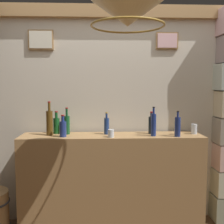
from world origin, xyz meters
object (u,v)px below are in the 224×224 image
object	(u,v)px
liquor_bottle_sherry	(178,126)
liquor_bottle_port	(56,125)
liquor_bottle_amaro	(67,124)
glass_tumbler_highball	(111,133)
liquor_bottle_tequila	(63,128)
glass_tumbler_rocks	(177,131)
liquor_bottle_whiskey	(107,125)
liquor_bottle_scotch	(151,125)
liquor_bottle_bourbon	(153,124)
glass_tumbler_shot	(194,129)
pendant_lamp	(128,14)
liquor_bottle_mezcal	(50,122)

from	to	relation	value
liquor_bottle_sherry	liquor_bottle_port	bearing A→B (deg)	169.41
liquor_bottle_port	liquor_bottle_sherry	distance (m)	1.29
liquor_bottle_amaro	liquor_bottle_sherry	distance (m)	1.17
liquor_bottle_sherry	glass_tumbler_highball	world-z (taller)	liquor_bottle_sherry
liquor_bottle_tequila	glass_tumbler_rocks	xyz separation A→B (m)	(1.20, 0.07, -0.05)
liquor_bottle_whiskey	liquor_bottle_scotch	world-z (taller)	liquor_bottle_scotch
liquor_bottle_amaro	liquor_bottle_bourbon	xyz separation A→B (m)	(0.91, -0.16, 0.02)
liquor_bottle_bourbon	liquor_bottle_tequila	bearing A→B (deg)	-179.92
liquor_bottle_scotch	glass_tumbler_shot	size ratio (longest dim) A/B	2.24
pendant_lamp	liquor_bottle_amaro	bearing A→B (deg)	124.00
pendant_lamp	liquor_bottle_port	bearing A→B (deg)	127.80
liquor_bottle_scotch	glass_tumbler_highball	xyz separation A→B (m)	(-0.45, -0.19, -0.06)
pendant_lamp	liquor_bottle_tequila	bearing A→B (deg)	130.74
liquor_bottle_amaro	pendant_lamp	world-z (taller)	pendant_lamp
liquor_bottle_scotch	liquor_bottle_mezcal	bearing A→B (deg)	-177.59
liquor_bottle_port	pendant_lamp	distance (m)	1.48
liquor_bottle_amaro	glass_tumbler_rocks	size ratio (longest dim) A/B	3.39
liquor_bottle_whiskey	glass_tumbler_highball	bearing A→B (deg)	-77.66
liquor_bottle_tequila	liquor_bottle_sherry	world-z (taller)	liquor_bottle_sherry
liquor_bottle_bourbon	glass_tumbler_shot	world-z (taller)	liquor_bottle_bourbon
liquor_bottle_amaro	liquor_bottle_sherry	bearing A→B (deg)	-9.63
liquor_bottle_tequila	liquor_bottle_port	bearing A→B (deg)	115.68
liquor_bottle_port	liquor_bottle_scotch	bearing A→B (deg)	-3.15
liquor_bottle_whiskey	glass_tumbler_shot	xyz separation A→B (m)	(0.95, -0.03, -0.04)
liquor_bottle_port	glass_tumbler_highball	distance (m)	0.64
liquor_bottle_whiskey	liquor_bottle_scotch	bearing A→B (deg)	1.16
glass_tumbler_highball	liquor_bottle_sherry	bearing A→B (deg)	0.72
liquor_bottle_scotch	glass_tumbler_highball	bearing A→B (deg)	-157.01
liquor_bottle_scotch	glass_tumbler_shot	distance (m)	0.47
liquor_bottle_tequila	glass_tumbler_shot	bearing A→B (deg)	4.29
liquor_bottle_bourbon	liquor_bottle_port	distance (m)	1.05
liquor_bottle_scotch	liquor_bottle_sherry	distance (m)	0.30
liquor_bottle_port	glass_tumbler_highball	xyz separation A→B (m)	(0.59, -0.25, -0.06)
liquor_bottle_tequila	glass_tumbler_shot	distance (m)	1.40
liquor_bottle_scotch	glass_tumbler_highball	world-z (taller)	liquor_bottle_scotch
liquor_bottle_whiskey	liquor_bottle_bourbon	size ratio (longest dim) A/B	0.78
liquor_bottle_mezcal	liquor_bottle_port	size ratio (longest dim) A/B	1.46
liquor_bottle_scotch	liquor_bottle_tequila	world-z (taller)	liquor_bottle_scotch
liquor_bottle_amaro	glass_tumbler_shot	bearing A→B (deg)	-2.16
glass_tumbler_rocks	pendant_lamp	world-z (taller)	pendant_lamp
liquor_bottle_mezcal	glass_tumbler_shot	bearing A→B (deg)	0.32
liquor_bottle_whiskey	liquor_bottle_tequila	bearing A→B (deg)	-163.64
liquor_bottle_scotch	liquor_bottle_port	bearing A→B (deg)	176.85
liquor_bottle_port	pendant_lamp	bearing A→B (deg)	-52.20
liquor_bottle_sherry	liquor_bottle_tequila	bearing A→B (deg)	178.10
pendant_lamp	liquor_bottle_whiskey	bearing A→B (deg)	99.73
pendant_lamp	glass_tumbler_rocks	bearing A→B (deg)	50.76
liquor_bottle_amaro	pendant_lamp	size ratio (longest dim) A/B	0.51
liquor_bottle_tequila	liquor_bottle_sherry	xyz separation A→B (m)	(1.18, -0.04, 0.02)
liquor_bottle_mezcal	liquor_bottle_bourbon	distance (m)	1.09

